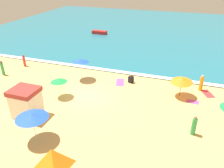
{
  "coord_description": "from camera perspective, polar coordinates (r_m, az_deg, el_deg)",
  "views": [
    {
      "loc": [
        8.31,
        -16.84,
        10.97
      ],
      "look_at": [
        1.93,
        1.74,
        0.8
      ],
      "focal_mm": 36.1,
      "sensor_mm": 36.0,
      "label": 1
    }
  ],
  "objects": [
    {
      "name": "beachgoer_2",
      "position": [
        24.01,
        21.69,
        0.17
      ],
      "size": [
        0.39,
        0.39,
        1.66
      ],
      "color": "orange",
      "rests_on": "ground_plane"
    },
    {
      "name": "wave_breaker_foam",
      "position": [
        26.88,
        -0.72,
        3.53
      ],
      "size": [
        57.0,
        0.7,
        0.01
      ],
      "primitive_type": "cube",
      "color": "white",
      "rests_on": "ocean_water"
    },
    {
      "name": "beachgoer_1",
      "position": [
        24.11,
        4.82,
        1.25
      ],
      "size": [
        0.61,
        0.61,
        0.93
      ],
      "color": "black",
      "rests_on": "ground_plane"
    },
    {
      "name": "beach_umbrella_3",
      "position": [
        21.42,
        -13.37,
        1.0
      ],
      "size": [
        2.12,
        2.12,
        1.93
      ],
      "color": "silver",
      "rests_on": "ground_plane"
    },
    {
      "name": "beachgoer_5",
      "position": [
        28.5,
        -26.01,
        3.64
      ],
      "size": [
        0.35,
        0.35,
        1.72
      ],
      "color": "green",
      "rests_on": "ground_plane"
    },
    {
      "name": "beach_tent",
      "position": [
        14.83,
        -14.85,
        -17.62
      ],
      "size": [
        2.74,
        2.72,
        1.4
      ],
      "color": "orange",
      "rests_on": "ground_plane"
    },
    {
      "name": "beach_towel_3",
      "position": [
        23.93,
        23.04,
        -2.28
      ],
      "size": [
        1.41,
        1.79,
        0.01
      ],
      "color": "red",
      "rests_on": "ground_plane"
    },
    {
      "name": "small_boat_0",
      "position": [
        42.61,
        -3.19,
        12.95
      ],
      "size": [
        2.72,
        0.99,
        0.57
      ],
      "color": "red",
      "rests_on": "ocean_water"
    },
    {
      "name": "beach_umbrella_5",
      "position": [
        21.87,
        17.26,
        1.0
      ],
      "size": [
        2.72,
        2.74,
        2.01
      ],
      "color": "#4C3823",
      "rests_on": "ground_plane"
    },
    {
      "name": "beach_towel_0",
      "position": [
        22.04,
        19.74,
        -4.25
      ],
      "size": [
        1.13,
        0.73,
        0.01
      ],
      "color": "#D84CA5",
      "rests_on": "ground_plane"
    },
    {
      "name": "beachgoer_7",
      "position": [
        30.08,
        -21.36,
        5.53
      ],
      "size": [
        0.38,
        0.38,
        1.52
      ],
      "color": "red",
      "rests_on": "ground_plane"
    },
    {
      "name": "lifeguard_cabana",
      "position": [
        19.66,
        -20.95,
        -4.29
      ],
      "size": [
        2.16,
        1.97,
        2.44
      ],
      "color": "white",
      "rests_on": "ground_plane"
    },
    {
      "name": "beachgoer_3",
      "position": [
        17.68,
        20.03,
        -9.95
      ],
      "size": [
        0.49,
        0.49,
        1.58
      ],
      "color": "green",
      "rests_on": "ground_plane"
    },
    {
      "name": "beach_umbrella_1",
      "position": [
        24.34,
        -8.01,
        5.92
      ],
      "size": [
        2.0,
        2.02,
        2.43
      ],
      "color": "silver",
      "rests_on": "ground_plane"
    },
    {
      "name": "ground_plane",
      "position": [
        21.74,
        -6.31,
        -3.11
      ],
      "size": [
        60.0,
        60.0,
        0.0
      ],
      "primitive_type": "plane",
      "color": "#E5B26B"
    },
    {
      "name": "ocean_water",
      "position": [
        46.89,
        8.47,
        13.62
      ],
      "size": [
        60.0,
        44.0,
        0.1
      ],
      "primitive_type": "cube",
      "color": "teal",
      "rests_on": "ground_plane"
    },
    {
      "name": "beach_towel_2",
      "position": [
        24.22,
        2.05,
        0.43
      ],
      "size": [
        1.23,
        1.93,
        0.01
      ],
      "color": "#D84CA5",
      "rests_on": "ground_plane"
    },
    {
      "name": "beach_umbrella_4",
      "position": [
        16.42,
        -19.68,
        -7.6
      ],
      "size": [
        3.21,
        3.21,
        2.19
      ],
      "color": "silver",
      "rests_on": "ground_plane"
    }
  ]
}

